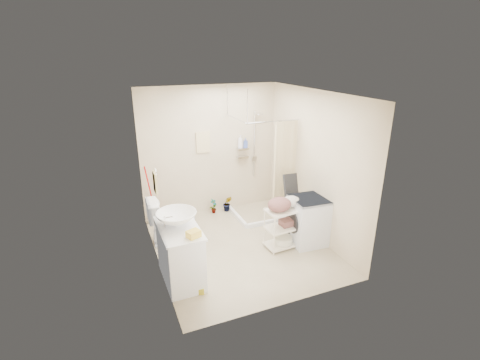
% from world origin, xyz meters
% --- Properties ---
extents(floor, '(3.20, 3.20, 0.00)m').
position_xyz_m(floor, '(0.00, 0.00, 0.00)').
color(floor, tan).
rests_on(floor, ground).
extents(ceiling, '(2.80, 3.20, 0.04)m').
position_xyz_m(ceiling, '(0.00, 0.00, 2.60)').
color(ceiling, silver).
rests_on(ceiling, ground).
extents(wall_back, '(2.80, 0.04, 2.60)m').
position_xyz_m(wall_back, '(0.00, 1.60, 1.30)').
color(wall_back, beige).
rests_on(wall_back, ground).
extents(wall_front, '(2.80, 0.04, 2.60)m').
position_xyz_m(wall_front, '(0.00, -1.60, 1.30)').
color(wall_front, beige).
rests_on(wall_front, ground).
extents(wall_left, '(0.04, 3.20, 2.60)m').
position_xyz_m(wall_left, '(-1.40, 0.00, 1.30)').
color(wall_left, beige).
rests_on(wall_left, ground).
extents(wall_right, '(0.04, 3.20, 2.60)m').
position_xyz_m(wall_right, '(1.40, 0.00, 1.30)').
color(wall_right, beige).
rests_on(wall_right, ground).
extents(vanity, '(0.56, 0.98, 0.86)m').
position_xyz_m(vanity, '(-1.16, -0.53, 0.43)').
color(vanity, white).
rests_on(vanity, ground).
extents(sink, '(0.72, 0.72, 0.20)m').
position_xyz_m(sink, '(-1.16, -0.44, 0.96)').
color(sink, white).
rests_on(sink, vanity).
extents(counter_basket, '(0.21, 0.19, 0.10)m').
position_xyz_m(counter_basket, '(-1.03, -0.87, 0.91)').
color(counter_basket, yellow).
rests_on(counter_basket, vanity).
extents(floor_basket, '(0.28, 0.24, 0.13)m').
position_xyz_m(floor_basket, '(-1.02, -0.93, 0.06)').
color(floor_basket, gold).
rests_on(floor_basket, ground).
extents(toilet, '(0.83, 0.49, 0.83)m').
position_xyz_m(toilet, '(-1.04, 0.63, 0.42)').
color(toilet, white).
rests_on(toilet, ground).
extents(mop, '(0.12, 0.12, 1.21)m').
position_xyz_m(mop, '(-1.31, 1.45, 0.61)').
color(mop, '#C00809').
rests_on(mop, ground).
extents(potted_plant_a, '(0.20, 0.19, 0.32)m').
position_xyz_m(potted_plant_a, '(-0.02, 1.43, 0.16)').
color(potted_plant_a, '#994C28').
rests_on(potted_plant_a, ground).
extents(potted_plant_b, '(0.22, 0.20, 0.34)m').
position_xyz_m(potted_plant_b, '(0.28, 1.42, 0.17)').
color(potted_plant_b, brown).
rests_on(potted_plant_b, ground).
extents(hanging_towel, '(0.28, 0.03, 0.42)m').
position_xyz_m(hanging_towel, '(-0.15, 1.58, 1.50)').
color(hanging_towel, beige).
rests_on(hanging_towel, wall_back).
extents(towel_ring, '(0.04, 0.22, 0.34)m').
position_xyz_m(towel_ring, '(-1.38, -0.20, 1.47)').
color(towel_ring, beige).
rests_on(towel_ring, wall_left).
extents(tp_holder, '(0.08, 0.12, 0.14)m').
position_xyz_m(tp_holder, '(-1.36, 0.05, 0.72)').
color(tp_holder, white).
rests_on(tp_holder, wall_left).
extents(shower, '(1.10, 1.10, 2.10)m').
position_xyz_m(shower, '(0.85, 1.05, 1.05)').
color(shower, white).
rests_on(shower, ground).
extents(shampoo_bottle_a, '(0.12, 0.12, 0.27)m').
position_xyz_m(shampoo_bottle_a, '(0.62, 1.52, 1.45)').
color(shampoo_bottle_a, silver).
rests_on(shampoo_bottle_a, shower).
extents(shampoo_bottle_b, '(0.11, 0.12, 0.19)m').
position_xyz_m(shampoo_bottle_b, '(0.74, 1.53, 1.42)').
color(shampoo_bottle_b, '#394D94').
rests_on(shampoo_bottle_b, shower).
extents(washing_machine, '(0.61, 0.63, 0.84)m').
position_xyz_m(washing_machine, '(1.14, -0.32, 0.42)').
color(washing_machine, silver).
rests_on(washing_machine, ground).
extents(laundry_rack, '(0.64, 0.41, 0.85)m').
position_xyz_m(laundry_rack, '(0.68, -0.28, 0.43)').
color(laundry_rack, silver).
rests_on(laundry_rack, ground).
extents(ironing_board, '(0.35, 0.19, 1.19)m').
position_xyz_m(ironing_board, '(1.02, 0.02, 0.59)').
color(ironing_board, black).
rests_on(ironing_board, ground).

